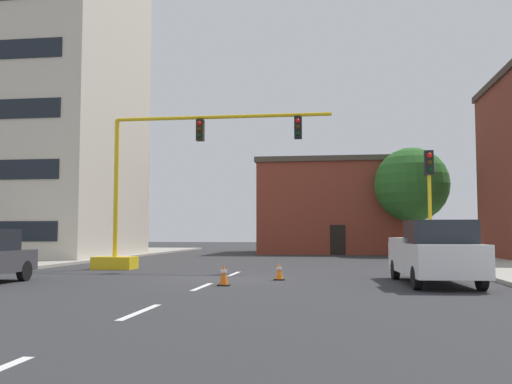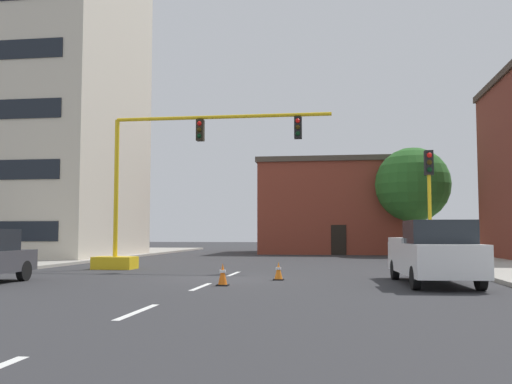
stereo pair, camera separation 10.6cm
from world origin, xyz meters
name	(u,v)px [view 2 (the right image)]	position (x,y,z in m)	size (l,w,h in m)	color
ground_plane	(221,279)	(0.00, 0.00, 0.00)	(160.00, 160.00, 0.00)	#2D2D30
sidewalk_left	(22,263)	(-12.15, 8.00, 0.07)	(6.00, 56.00, 0.14)	#9E998E
lane_stripe_seg_1	(138,312)	(0.00, -8.50, 0.00)	(0.16, 2.40, 0.01)	silver
lane_stripe_seg_2	(201,287)	(0.00, -3.00, 0.00)	(0.16, 2.40, 0.01)	silver
lane_stripe_seg_3	(234,274)	(0.00, 2.50, 0.00)	(0.16, 2.40, 0.01)	silver
building_tall_left	(31,77)	(-16.17, 15.36, 12.06)	(13.18, 12.26, 24.11)	beige
building_brick_center	(338,208)	(4.15, 27.62, 3.68)	(12.34, 10.27, 7.35)	brown
traffic_signal_gantry	(147,217)	(-4.38, 4.77, 2.33)	(10.59, 1.20, 6.83)	yellow
traffic_light_pole_right	(429,183)	(7.60, 2.88, 3.53)	(0.32, 0.47, 4.80)	yellow
tree_right_far	(413,185)	(9.37, 21.64, 5.01)	(5.27, 5.27, 7.65)	#4C3823
pickup_truck_white	(433,253)	(7.03, -1.28, 0.97)	(2.31, 5.51, 1.99)	white
traffic_cone_roadside_a	(279,271)	(2.05, -0.24, 0.30)	(0.36, 0.36, 0.62)	black
traffic_cone_roadside_b	(223,275)	(0.57, -2.56, 0.34)	(0.36, 0.36, 0.69)	black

